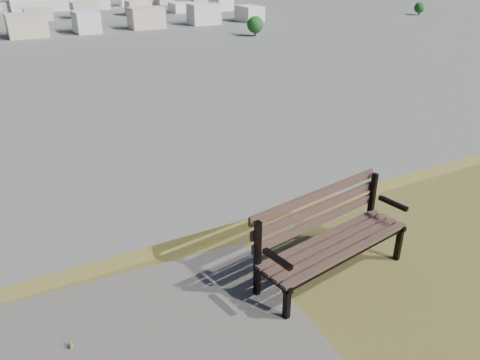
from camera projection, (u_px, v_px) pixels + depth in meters
park_bench at (329, 233)px, 4.72m from camera, size 1.81×0.83×0.91m
arena at (62, 0)px, 265.70m from camera, size 55.07×30.81×21.96m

